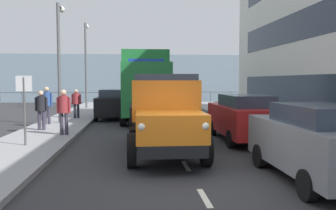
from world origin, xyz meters
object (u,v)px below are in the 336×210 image
(truck_vintage_orange, at_px, (165,117))
(lorry_cargo_green, at_px, (145,84))
(car_grey_kerbside_near, at_px, (317,141))
(lamp_post_promenade, at_px, (60,51))
(car_red_kerbside_1, at_px, (244,117))
(pedestrian_by_lamp, at_px, (47,102))
(car_black_oppositeside_0, at_px, (113,104))
(pedestrian_couple_b, at_px, (41,107))
(lamp_post_far, at_px, (86,58))
(street_sign, at_px, (24,98))
(pedestrian_with_bag, at_px, (64,108))
(pedestrian_in_dark_coat, at_px, (76,101))

(truck_vintage_orange, relative_size, lorry_cargo_green, 0.69)
(car_grey_kerbside_near, relative_size, lamp_post_promenade, 0.70)
(truck_vintage_orange, height_order, car_red_kerbside_1, truck_vintage_orange)
(car_red_kerbside_1, height_order, pedestrian_by_lamp, pedestrian_by_lamp)
(truck_vintage_orange, height_order, car_black_oppositeside_0, truck_vintage_orange)
(pedestrian_couple_b, bearing_deg, lamp_post_far, -90.91)
(truck_vintage_orange, distance_m, street_sign, 4.68)
(truck_vintage_orange, xyz_separation_m, lamp_post_far, (4.67, -17.39, 2.82))
(car_black_oppositeside_0, relative_size, pedestrian_couple_b, 2.49)
(truck_vintage_orange, distance_m, car_grey_kerbside_near, 4.28)
(lamp_post_promenade, bearing_deg, lamp_post_far, -89.91)
(pedestrian_couple_b, distance_m, lamp_post_far, 12.69)
(truck_vintage_orange, distance_m, lamp_post_promenade, 9.49)
(car_grey_kerbside_near, bearing_deg, truck_vintage_orange, -42.67)
(car_black_oppositeside_0, distance_m, pedestrian_with_bag, 7.32)
(pedestrian_by_lamp, height_order, street_sign, street_sign)
(car_red_kerbside_1, xyz_separation_m, car_black_oppositeside_0, (5.39, -8.29, -0.00))
(lamp_post_far, bearing_deg, pedestrian_by_lamp, 87.38)
(pedestrian_with_bag, bearing_deg, street_sign, 69.96)
(lamp_post_promenade, distance_m, street_sign, 6.80)
(pedestrian_couple_b, distance_m, pedestrian_by_lamp, 2.09)
(car_grey_kerbside_near, distance_m, pedestrian_in_dark_coat, 14.70)
(car_grey_kerbside_near, height_order, lamp_post_promenade, lamp_post_promenade)
(lamp_post_promenade, bearing_deg, pedestrian_in_dark_coat, -103.09)
(car_black_oppositeside_0, bearing_deg, lamp_post_far, -69.95)
(pedestrian_in_dark_coat, distance_m, lamp_post_promenade, 3.30)
(truck_vintage_orange, bearing_deg, pedestrian_with_bag, -44.50)
(car_red_kerbside_1, relative_size, lamp_post_promenade, 0.75)
(street_sign, bearing_deg, pedestrian_with_bag, -110.04)
(lamp_post_promenade, bearing_deg, pedestrian_couple_b, 85.77)
(car_grey_kerbside_near, relative_size, street_sign, 1.85)
(car_black_oppositeside_0, relative_size, lamp_post_promenade, 0.70)
(car_grey_kerbside_near, bearing_deg, pedestrian_by_lamp, -50.37)
(car_grey_kerbside_near, relative_size, lamp_post_far, 0.64)
(lamp_post_far, bearing_deg, street_sign, 90.81)
(car_red_kerbside_1, bearing_deg, pedestrian_with_bag, -9.32)
(lorry_cargo_green, bearing_deg, lamp_post_far, -59.81)
(street_sign, bearing_deg, truck_vintage_orange, 162.57)
(pedestrian_couple_b, xyz_separation_m, street_sign, (-0.42, 3.64, 0.55))
(car_red_kerbside_1, relative_size, pedestrian_in_dark_coat, 2.75)
(lorry_cargo_green, xyz_separation_m, pedestrian_couple_b, (4.50, 4.95, -0.95))
(car_grey_kerbside_near, height_order, car_red_kerbside_1, same)
(pedestrian_in_dark_coat, distance_m, street_sign, 8.46)
(pedestrian_in_dark_coat, bearing_deg, car_grey_kerbside_near, 119.99)
(lamp_post_far, bearing_deg, truck_vintage_orange, 105.03)
(car_grey_kerbside_near, xyz_separation_m, pedestrian_in_dark_coat, (7.34, -12.73, 0.20))
(pedestrian_by_lamp, bearing_deg, truck_vintage_orange, 125.88)
(lamp_post_promenade, height_order, street_sign, lamp_post_promenade)
(car_red_kerbside_1, bearing_deg, truck_vintage_orange, 38.13)
(truck_vintage_orange, bearing_deg, car_red_kerbside_1, -141.87)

